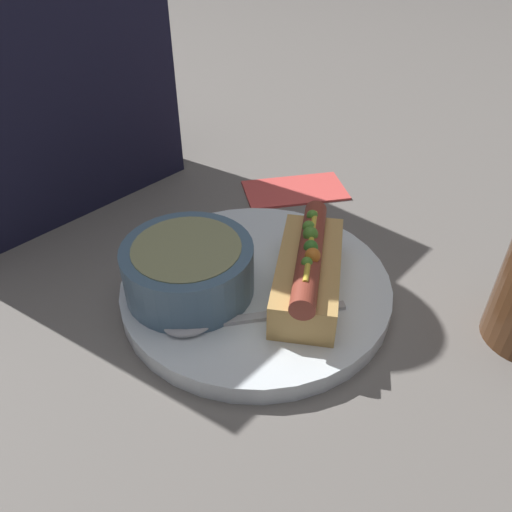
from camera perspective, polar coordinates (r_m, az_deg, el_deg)
name	(u,v)px	position (r m, az deg, el deg)	size (l,w,h in m)	color
ground_plane	(256,294)	(0.51, 0.00, -4.40)	(4.00, 4.00, 0.00)	slate
dinner_plate	(256,287)	(0.50, 0.00, -3.57)	(0.27, 0.27, 0.02)	white
hot_dog	(309,269)	(0.47, 6.03, -1.52)	(0.15, 0.13, 0.06)	tan
soup_bowl	(188,267)	(0.47, -7.74, -1.22)	(0.12, 0.12, 0.05)	slate
spoon	(213,322)	(0.45, -4.91, -7.50)	(0.14, 0.11, 0.01)	#B7B7BC
napkin	(295,189)	(0.67, 4.47, 7.62)	(0.15, 0.14, 0.01)	#E04C47
seated_diner	(6,15)	(0.64, -26.66, 23.40)	(0.32, 0.14, 0.50)	#1E1E38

